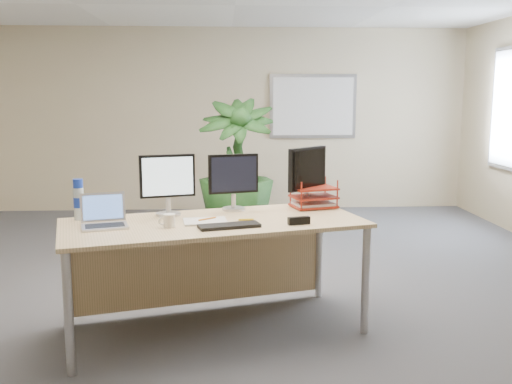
{
  "coord_description": "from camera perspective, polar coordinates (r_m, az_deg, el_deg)",
  "views": [
    {
      "loc": [
        -0.14,
        -4.58,
        1.71
      ],
      "look_at": [
        0.14,
        0.35,
        0.87
      ],
      "focal_mm": 40.0,
      "sensor_mm": 36.0,
      "label": 1
    }
  ],
  "objects": [
    {
      "name": "stapler",
      "position": [
        4.0,
        4.31,
        -2.88
      ],
      "size": [
        0.16,
        0.08,
        0.05
      ],
      "primitive_type": "cube",
      "rotation": [
        0.0,
        0.0,
        0.26
      ],
      "color": "black",
      "rests_on": "desk"
    },
    {
      "name": "floor_plant",
      "position": [
        6.49,
        -2.02,
        1.1
      ],
      "size": [
        0.91,
        0.91,
        1.5
      ],
      "primitive_type": "imported",
      "rotation": [
        0.0,
        0.0,
        -0.09
      ],
      "color": "#143814",
      "rests_on": "floor"
    },
    {
      "name": "water_bottle",
      "position": [
        4.31,
        -17.3,
        -0.8
      ],
      "size": [
        0.08,
        0.08,
        0.3
      ],
      "color": "silver",
      "rests_on": "desk"
    },
    {
      "name": "whiteboard",
      "position": [
        8.65,
        5.72,
        8.52
      ],
      "size": [
        1.3,
        0.04,
        0.95
      ],
      "color": "#A0A0A5",
      "rests_on": "back_wall"
    },
    {
      "name": "desk",
      "position": [
        4.26,
        -4.62,
        -4.9
      ],
      "size": [
        2.3,
        1.43,
        0.82
      ],
      "color": "tan",
      "rests_on": "floor"
    },
    {
      "name": "monitor_dark",
      "position": [
        4.56,
        5.17,
        1.88
      ],
      "size": [
        0.34,
        0.33,
        0.49
      ],
      "color": "#BABABF",
      "rests_on": "desk"
    },
    {
      "name": "back_wall",
      "position": [
        8.59,
        -2.33,
        7.21
      ],
      "size": [
        7.0,
        0.04,
        2.7
      ],
      "primitive_type": "cube",
      "color": "#C3B08A",
      "rests_on": "floor"
    },
    {
      "name": "monitor_left",
      "position": [
        4.3,
        -8.84,
        1.12
      ],
      "size": [
        0.41,
        0.19,
        0.46
      ],
      "color": "#BABABF",
      "rests_on": "desk"
    },
    {
      "name": "yellow_highlighter",
      "position": [
        4.11,
        -1.01,
        -2.77
      ],
      "size": [
        0.11,
        0.02,
        0.01
      ],
      "primitive_type": "cylinder",
      "rotation": [
        0.0,
        1.57,
        0.05
      ],
      "color": "gold",
      "rests_on": "desk"
    },
    {
      "name": "spiral_notebook",
      "position": [
        4.08,
        -5.1,
        -2.93
      ],
      "size": [
        0.33,
        0.27,
        0.01
      ],
      "primitive_type": "cube",
      "rotation": [
        0.0,
        0.0,
        0.13
      ],
      "color": "silver",
      "rests_on": "desk"
    },
    {
      "name": "laptop",
      "position": [
        4.08,
        -14.97,
        -2.5
      ],
      "size": [
        0.37,
        0.34,
        0.22
      ],
      "color": "silver",
      "rests_on": "desk"
    },
    {
      "name": "orange_pen",
      "position": [
        4.1,
        -4.89,
        -2.68
      ],
      "size": [
        0.12,
        0.1,
        0.01
      ],
      "primitive_type": "cylinder",
      "rotation": [
        0.0,
        1.57,
        0.68
      ],
      "color": "orange",
      "rests_on": "spiral_notebook"
    },
    {
      "name": "monitor_right",
      "position": [
        4.45,
        -2.27,
        1.39
      ],
      "size": [
        0.39,
        0.18,
        0.44
      ],
      "color": "#BABABF",
      "rests_on": "desk"
    },
    {
      "name": "floor",
      "position": [
        4.89,
        -1.42,
        -10.87
      ],
      "size": [
        8.0,
        8.0,
        0.0
      ],
      "primitive_type": "plane",
      "color": "#4D4D52",
      "rests_on": "ground"
    },
    {
      "name": "keyboard",
      "position": [
        3.9,
        -2.69,
        -3.39
      ],
      "size": [
        0.44,
        0.24,
        0.02
      ],
      "primitive_type": "cube",
      "rotation": [
        0.0,
        0.0,
        0.26
      ],
      "color": "black",
      "rests_on": "desk"
    },
    {
      "name": "letter_tray",
      "position": [
        4.6,
        5.77,
        -0.67
      ],
      "size": [
        0.39,
        0.34,
        0.16
      ],
      "color": "maroon",
      "rests_on": "desk"
    },
    {
      "name": "coffee_mug",
      "position": [
        3.95,
        -8.72,
        -2.84
      ],
      "size": [
        0.12,
        0.08,
        0.09
      ],
      "color": "white",
      "rests_on": "desk"
    }
  ]
}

